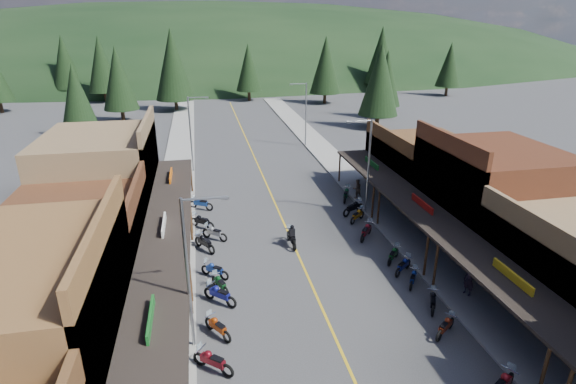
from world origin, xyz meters
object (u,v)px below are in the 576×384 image
pine_4 (326,65)px  bike_west_11 (202,221)px  pine_2 (173,64)px  bike_west_9 (205,242)px  shop_east_2 (489,196)px  pedestrian_east_b (357,189)px  bike_west_7 (220,283)px  streetlight_2 (367,163)px  streetlight_3 (305,112)px  bike_east_8 (393,254)px  bike_east_5 (433,300)px  pine_1 (101,64)px  shop_west_1 (20,330)px  streetlight_0 (190,269)px  pine_7 (65,62)px  streetlight_1 (192,131)px  pedestrian_east_a (469,280)px  bike_west_5 (218,326)px  pine_8 (76,94)px  bike_west_8 (215,269)px  rider_on_bike (292,237)px  bike_west_10 (215,232)px  bike_east_11 (353,207)px  bike_east_9 (366,230)px  shop_west_3 (105,177)px  bike_west_4 (213,360)px  bike_west_6 (220,294)px  shop_east_3 (423,168)px  pine_10 (118,78)px  pine_5 (381,55)px  bike_west_12 (201,203)px  pine_6 (450,64)px  bike_east_4 (445,326)px  bike_east_6 (413,277)px  pine_9 (386,78)px  bike_east_10 (357,215)px  bike_east_7 (403,265)px  pine_3 (248,67)px  pine_11 (380,79)px

pine_4 → bike_west_11: size_ratio=5.68×
pine_2 → bike_west_9: (3.68, -53.93, -7.34)m
shop_east_2 → pedestrian_east_b: size_ratio=6.18×
bike_west_7 → streetlight_2: bearing=11.2°
streetlight_3 → bike_east_8: streetlight_3 is taller
bike_east_5 → pine_1: bearing=138.4°
shop_west_1 → bike_east_8: (19.86, 7.91, -2.96)m
streetlight_0 → pine_7: size_ratio=0.64×
streetlight_1 → bike_west_7: size_ratio=4.12×
pine_1 → pedestrian_east_b: bearing=-61.9°
streetlight_1 → pedestrian_east_a: 31.10m
streetlight_3 → bike_west_5: size_ratio=3.84×
pine_8 → bike_west_8: 43.21m
rider_on_bike → pedestrian_east_a: (8.87, -8.26, 0.40)m
bike_west_10 → rider_on_bike: 5.74m
shop_east_2 → bike_west_7: size_ratio=5.62×
bike_west_7 → bike_east_11: bearing=13.5°
pine_7 → bike_east_9: bearing=-62.6°
shop_west_3 → bike_west_4: 20.82m
streetlight_1 → bike_west_8: 22.06m
bike_west_6 → bike_west_7: size_ratio=1.19×
pine_2 → bike_west_7: bearing=-85.7°
pine_1 → bike_west_4: bearing=-77.1°
shop_east_3 → bike_west_11: size_ratio=4.95×
pine_10 → pine_2: bearing=45.0°
pine_2 → shop_east_2: bearing=-67.1°
pine_5 → bike_west_12: (-40.46, -60.52, -7.36)m
pine_5 → bike_east_9: (-28.50, -68.37, -7.35)m
pine_6 → bike_west_8: pine_6 is taller
pine_8 → bike_east_4: 55.28m
bike_east_8 → shop_east_3: bearing=97.9°
shop_west_3 → bike_east_11: size_ratio=4.75×
pine_4 → pine_7: size_ratio=1.00×
bike_east_11 → bike_east_6: bearing=-28.4°
pine_10 → bike_east_4: 62.55m
bike_west_9 → pine_9: bearing=20.2°
shop_west_3 → bike_east_10: (19.64, -4.72, -2.94)m
pine_1 → bike_east_6: bearing=-67.6°
pine_4 → pedestrian_east_a: pine_4 is taller
pedestrian_east_b → shop_west_3: bearing=-6.9°
bike_west_11 → bike_east_7: bike_west_11 is taller
pine_3 → pine_11: bearing=-60.3°
streetlight_2 → pine_10: size_ratio=0.69×
bike_west_11 → bike_east_11: size_ratio=0.96×
pine_9 → pedestrian_east_b: pine_9 is taller
pine_7 → bike_west_6: bearing=-71.4°
pine_10 → bike_west_4: bearing=-78.5°
pine_5 → pedestrian_east_a: 81.02m
pine_4 → bike_west_9: size_ratio=5.50×
bike_west_4 → bike_west_12: bearing=40.2°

